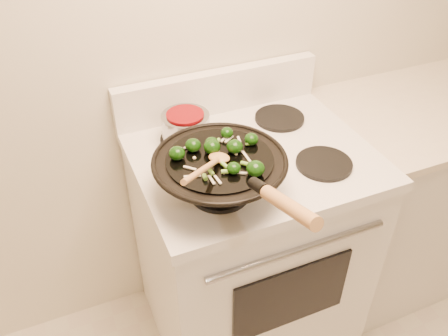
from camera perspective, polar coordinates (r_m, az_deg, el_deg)
name	(u,v)px	position (r m, az deg, el deg)	size (l,w,h in m)	color
stove	(248,246)	(1.87, 2.93, -9.33)	(0.78, 0.67, 1.08)	white
counter_unit	(402,194)	(2.26, 20.64, -2.97)	(0.78, 0.62, 0.91)	white
wok	(221,174)	(1.35, -0.41, -0.69)	(0.39, 0.64, 0.26)	black
stirfry	(222,150)	(1.33, -0.23, 2.14)	(0.27, 0.24, 0.04)	black
wooden_spoon	(210,164)	(1.24, -1.69, 0.44)	(0.21, 0.23, 0.11)	#B27C46
saucepan	(186,126)	(1.60, -4.60, 5.02)	(0.16, 0.26, 0.10)	gray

